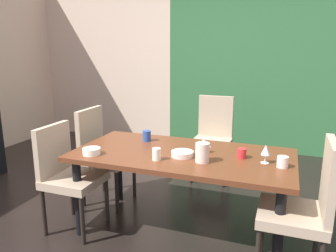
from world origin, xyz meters
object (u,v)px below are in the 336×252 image
at_px(chair_right_near, 306,204).
at_px(wine_glass_rear, 266,150).
at_px(chair_left_far, 101,151).
at_px(cup_near_window, 283,162).
at_px(wine_glass_right, 204,142).
at_px(chair_head_far, 213,134).
at_px(serving_bowl_east, 92,151).
at_px(cup_near_shelf, 242,153).
at_px(serving_bowl_front, 182,154).
at_px(dining_table, 182,162).
at_px(cup_west, 147,136).
at_px(chair_left_near, 67,171).
at_px(pitcher_corner, 203,152).
at_px(cup_north, 157,154).

distance_m(chair_right_near, wine_glass_rear, 0.47).
distance_m(chair_left_far, chair_right_near, 1.99).
bearing_deg(cup_near_window, chair_right_near, -51.33).
bearing_deg(wine_glass_right, wine_glass_rear, -9.26).
bearing_deg(cup_near_window, chair_head_far, 120.49).
bearing_deg(serving_bowl_east, cup_near_shelf, 15.88).
height_order(wine_glass_right, serving_bowl_east, wine_glass_right).
relative_size(serving_bowl_front, serving_bowl_east, 1.24).
relative_size(dining_table, cup_west, 18.08).
height_order(chair_head_far, serving_bowl_east, chair_head_far).
bearing_deg(chair_head_far, cup_west, 69.89).
xyz_separation_m(chair_left_far, chair_left_near, (0.00, -0.56, -0.01)).
bearing_deg(pitcher_corner, dining_table, 143.24).
bearing_deg(cup_west, chair_head_far, 69.89).
distance_m(chair_left_near, pitcher_corner, 1.19).
height_order(chair_right_near, wine_glass_rear, chair_right_near).
height_order(cup_near_window, pitcher_corner, pitcher_corner).
height_order(chair_head_far, cup_near_shelf, chair_head_far).
height_order(chair_left_far, cup_west, chair_left_far).
height_order(wine_glass_right, serving_bowl_front, wine_glass_right).
bearing_deg(cup_west, chair_right_near, -20.21).
relative_size(chair_left_far, serving_bowl_east, 6.69).
bearing_deg(cup_west, chair_left_near, -136.48).
xyz_separation_m(wine_glass_rear, cup_west, (-1.07, 0.24, -0.05)).
height_order(chair_left_far, serving_bowl_front, chair_left_far).
xyz_separation_m(cup_north, pitcher_corner, (0.34, 0.08, 0.03)).
xyz_separation_m(wine_glass_rear, serving_bowl_east, (-1.34, -0.27, -0.07)).
bearing_deg(cup_near_window, serving_bowl_front, -178.81).
distance_m(serving_bowl_front, cup_north, 0.22).
xyz_separation_m(chair_left_far, cup_west, (0.53, -0.06, 0.22)).
bearing_deg(chair_head_far, cup_near_shelf, 111.61).
distance_m(chair_right_near, serving_bowl_east, 1.64).
height_order(chair_head_far, cup_north, chair_head_far).
height_order(chair_left_far, chair_left_near, chair_left_far).
relative_size(dining_table, cup_near_shelf, 23.31).
relative_size(wine_glass_rear, cup_near_shelf, 1.85).
height_order(chair_left_near, cup_near_shelf, chair_left_near).
xyz_separation_m(chair_left_far, serving_bowl_front, (0.98, -0.37, 0.19)).
bearing_deg(cup_north, serving_bowl_front, 43.13).
distance_m(dining_table, cup_near_shelf, 0.49).
distance_m(wine_glass_right, cup_north, 0.42).
height_order(chair_left_far, cup_near_window, chair_left_far).
relative_size(chair_head_far, pitcher_corner, 6.59).
bearing_deg(wine_glass_rear, cup_west, 167.32).
relative_size(dining_table, chair_left_near, 1.94).
bearing_deg(chair_head_far, pitcher_corner, 99.10).
distance_m(wine_glass_rear, cup_near_shelf, 0.20).
distance_m(serving_bowl_front, cup_west, 0.54).
relative_size(wine_glass_right, cup_near_window, 1.62).
distance_m(chair_left_near, wine_glass_right, 1.20).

